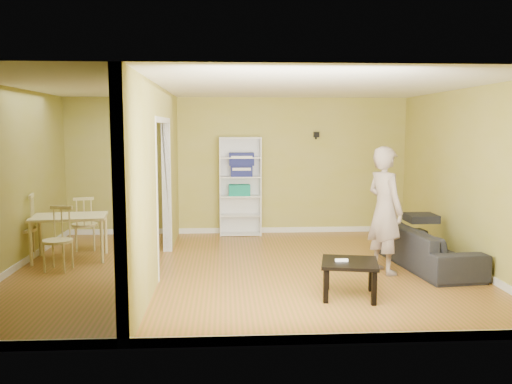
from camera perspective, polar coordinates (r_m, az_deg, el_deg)
room_shell at (r=7.64m, az=-1.41°, el=1.30°), size 6.50×6.50×6.50m
partition at (r=7.70m, az=-10.38°, el=1.23°), size 0.22×5.50×2.60m
wall_speaker at (r=10.44m, az=6.37°, el=6.03°), size 0.10×0.10×0.10m
sofa at (r=8.28m, az=17.71°, el=-5.06°), size 2.06×1.06×0.75m
person at (r=7.73m, az=13.44°, el=-0.74°), size 0.93×0.84×2.08m
bookshelf at (r=10.27m, az=-1.67°, el=0.62°), size 0.78×0.34×1.86m
paper_box_teal at (r=10.23m, az=-1.76°, el=0.21°), size 0.40×0.26×0.21m
paper_box_navy_b at (r=10.19m, az=-1.54°, el=2.24°), size 0.40×0.26×0.21m
paper_box_navy_c at (r=10.18m, az=-1.54°, el=3.65°), size 0.46×0.30×0.24m
coffee_table at (r=6.65m, az=9.83°, el=-7.76°), size 0.66×0.66×0.44m
game_controller at (r=6.61m, az=8.98°, el=-7.10°), size 0.16×0.04×0.03m
dining_table at (r=8.82m, az=-19.06°, el=-2.85°), size 1.10×0.73×0.69m
chair_left at (r=8.98m, az=-23.59°, el=-3.49°), size 0.56×0.56×1.03m
chair_near at (r=8.22m, az=-20.16°, el=-4.67°), size 0.47×0.47×0.91m
chair_far at (r=9.46m, az=-17.59°, el=-3.13°), size 0.50×0.50×0.91m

